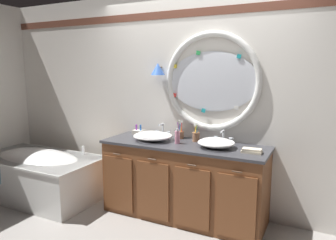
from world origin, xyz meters
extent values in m
plane|color=gray|center=(0.00, 0.00, 0.00)|extent=(14.00, 14.00, 0.00)
cube|color=silver|center=(0.00, 0.59, 1.30)|extent=(6.40, 0.08, 2.60)
cube|color=brown|center=(0.00, 0.55, 2.32)|extent=(6.27, 0.01, 0.09)
ellipsoid|color=silver|center=(0.20, 0.54, 1.55)|extent=(1.06, 0.02, 0.68)
torus|color=silver|center=(0.20, 0.53, 1.55)|extent=(1.13, 0.07, 1.13)
cube|color=purple|center=(0.73, 0.52, 1.57)|extent=(0.05, 0.01, 0.05)
cube|color=teal|center=(0.51, 0.52, 1.83)|extent=(0.05, 0.01, 0.05)
cube|color=green|center=(0.04, 0.52, 1.87)|extent=(0.05, 0.01, 0.05)
cube|color=yellow|center=(-0.26, 0.52, 1.72)|extent=(0.05, 0.01, 0.05)
cube|color=red|center=(-0.26, 0.52, 1.38)|extent=(0.05, 0.01, 0.05)
cube|color=teal|center=(0.11, 0.52, 1.21)|extent=(0.05, 0.01, 0.05)
cube|color=silver|center=(0.50, 0.52, 1.27)|extent=(0.05, 0.01, 0.05)
cylinder|color=#4C3823|center=(-0.45, 0.51, 1.71)|extent=(0.02, 0.09, 0.02)
cone|color=blue|center=(-0.45, 0.46, 1.69)|extent=(0.17, 0.17, 0.14)
cube|color=brown|center=(-0.01, 0.25, 0.42)|extent=(1.83, 0.60, 0.84)
cube|color=#38383D|center=(-0.01, 0.25, 0.85)|extent=(1.87, 0.64, 0.03)
cube|color=#38383D|center=(-0.01, 0.54, 0.78)|extent=(1.83, 0.02, 0.11)
cube|color=brown|center=(-0.70, -0.06, 0.38)|extent=(0.39, 0.02, 0.64)
cylinder|color=#422D1E|center=(-0.70, -0.07, 0.74)|extent=(0.10, 0.01, 0.01)
cube|color=brown|center=(-0.24, -0.06, 0.38)|extent=(0.39, 0.02, 0.64)
cylinder|color=#422D1E|center=(-0.24, -0.07, 0.74)|extent=(0.10, 0.01, 0.01)
cube|color=brown|center=(0.22, -0.06, 0.38)|extent=(0.39, 0.02, 0.64)
cylinder|color=#422D1E|center=(0.22, -0.07, 0.74)|extent=(0.10, 0.01, 0.01)
cube|color=brown|center=(0.68, -0.06, 0.38)|extent=(0.39, 0.02, 0.64)
cylinder|color=#422D1E|center=(0.68, -0.07, 0.74)|extent=(0.10, 0.01, 0.01)
cube|color=white|center=(-1.95, -0.09, 0.28)|extent=(1.62, 0.86, 0.55)
ellipsoid|color=white|center=(-1.95, -0.09, 0.50)|extent=(1.33, 0.67, 0.28)
cube|color=white|center=(-1.95, -0.09, 0.54)|extent=(1.65, 0.89, 0.02)
cylinder|color=silver|center=(-1.51, 0.28, 0.61)|extent=(0.04, 0.04, 0.11)
cylinder|color=silver|center=(-1.95, -0.09, 0.50)|extent=(0.04, 0.04, 0.01)
ellipsoid|color=white|center=(-0.39, 0.22, 0.92)|extent=(0.43, 0.33, 0.11)
torus|color=white|center=(-0.39, 0.22, 0.92)|extent=(0.45, 0.45, 0.02)
cylinder|color=silver|center=(-0.39, 0.22, 0.92)|extent=(0.03, 0.03, 0.01)
ellipsoid|color=white|center=(0.37, 0.22, 0.92)|extent=(0.37, 0.30, 0.11)
torus|color=white|center=(0.37, 0.22, 0.92)|extent=(0.39, 0.39, 0.02)
cylinder|color=silver|center=(0.37, 0.22, 0.92)|extent=(0.03, 0.03, 0.01)
cylinder|color=silver|center=(-0.39, 0.48, 0.88)|extent=(0.05, 0.05, 0.02)
cylinder|color=silver|center=(-0.39, 0.48, 0.95)|extent=(0.02, 0.02, 0.13)
sphere|color=silver|center=(-0.39, 0.48, 1.02)|extent=(0.03, 0.03, 0.03)
cylinder|color=silver|center=(-0.39, 0.42, 1.02)|extent=(0.02, 0.10, 0.02)
cylinder|color=silver|center=(-0.48, 0.48, 0.90)|extent=(0.04, 0.04, 0.06)
cylinder|color=silver|center=(-0.31, 0.48, 0.90)|extent=(0.04, 0.04, 0.06)
cube|color=silver|center=(-0.48, 0.48, 0.93)|extent=(0.05, 0.01, 0.01)
cube|color=silver|center=(-0.31, 0.48, 0.93)|extent=(0.05, 0.01, 0.01)
cylinder|color=silver|center=(0.37, 0.48, 0.88)|extent=(0.05, 0.05, 0.02)
cylinder|color=silver|center=(0.37, 0.48, 0.95)|extent=(0.02, 0.02, 0.12)
sphere|color=silver|center=(0.37, 0.48, 1.01)|extent=(0.03, 0.03, 0.03)
cylinder|color=silver|center=(0.37, 0.42, 1.01)|extent=(0.02, 0.10, 0.02)
cylinder|color=silver|center=(0.28, 0.48, 0.90)|extent=(0.04, 0.04, 0.06)
cylinder|color=silver|center=(0.46, 0.48, 0.90)|extent=(0.04, 0.04, 0.06)
cube|color=silver|center=(0.28, 0.48, 0.93)|extent=(0.05, 0.01, 0.01)
cube|color=silver|center=(0.46, 0.48, 0.93)|extent=(0.05, 0.01, 0.01)
cylinder|color=#996647|center=(-0.15, 0.46, 0.91)|extent=(0.09, 0.09, 0.08)
torus|color=#996647|center=(-0.15, 0.46, 0.95)|extent=(0.09, 0.09, 0.01)
cylinder|color=#E0383D|center=(-0.13, 0.46, 0.97)|extent=(0.02, 0.02, 0.18)
cube|color=white|center=(-0.13, 0.46, 1.07)|extent=(0.02, 0.02, 0.02)
cylinder|color=yellow|center=(-0.15, 0.47, 0.96)|extent=(0.02, 0.02, 0.15)
cube|color=white|center=(-0.15, 0.47, 1.04)|extent=(0.02, 0.02, 0.02)
cylinder|color=blue|center=(-0.16, 0.46, 0.97)|extent=(0.03, 0.01, 0.17)
cube|color=white|center=(-0.16, 0.46, 1.06)|extent=(0.02, 0.02, 0.02)
cylinder|color=purple|center=(-0.16, 0.44, 0.97)|extent=(0.04, 0.04, 0.19)
cube|color=white|center=(-0.16, 0.44, 1.08)|extent=(0.02, 0.02, 0.03)
cylinder|color=#996647|center=(0.07, 0.40, 0.92)|extent=(0.08, 0.08, 0.10)
torus|color=#996647|center=(0.07, 0.40, 0.97)|extent=(0.09, 0.09, 0.01)
cylinder|color=#19ADB2|center=(0.09, 0.40, 0.97)|extent=(0.03, 0.04, 0.18)
cube|color=white|center=(0.09, 0.40, 1.08)|extent=(0.02, 0.02, 0.03)
cylinder|color=pink|center=(0.07, 0.41, 0.97)|extent=(0.03, 0.01, 0.18)
cube|color=white|center=(0.07, 0.41, 1.07)|extent=(0.02, 0.02, 0.02)
cylinder|color=orange|center=(0.06, 0.40, 0.96)|extent=(0.02, 0.02, 0.16)
cube|color=white|center=(0.06, 0.40, 1.05)|extent=(0.02, 0.01, 0.02)
cylinder|color=yellow|center=(0.07, 0.38, 0.97)|extent=(0.03, 0.03, 0.18)
cube|color=white|center=(0.07, 0.38, 1.07)|extent=(0.02, 0.02, 0.03)
cylinder|color=pink|center=(-0.07, 0.21, 0.94)|extent=(0.06, 0.06, 0.14)
cylinder|color=silver|center=(-0.07, 0.21, 1.02)|extent=(0.03, 0.03, 0.02)
cylinder|color=silver|center=(-0.07, 0.19, 1.04)|extent=(0.01, 0.04, 0.01)
cube|color=beige|center=(0.75, 0.18, 0.88)|extent=(0.20, 0.11, 0.02)
cube|color=beige|center=(0.75, 0.18, 0.90)|extent=(0.19, 0.11, 0.02)
cube|color=beige|center=(-0.72, 0.44, 0.89)|extent=(0.14, 0.10, 0.05)
cylinder|color=purple|center=(-0.76, 0.44, 0.96)|extent=(0.02, 0.02, 0.07)
cylinder|color=blue|center=(-0.69, 0.44, 0.96)|extent=(0.02, 0.02, 0.07)
camera|label=1|loc=(1.37, -2.90, 1.70)|focal=33.71mm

